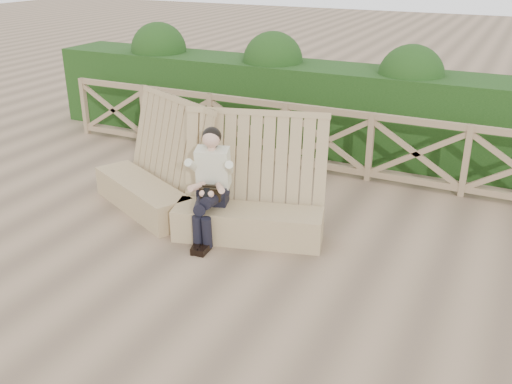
% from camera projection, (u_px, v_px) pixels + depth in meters
% --- Properties ---
extents(ground, '(60.00, 60.00, 0.00)m').
position_uv_depth(ground, '(220.00, 273.00, 6.48)').
color(ground, brown).
rests_on(ground, ground).
extents(bench, '(3.65, 1.49, 1.55)m').
position_uv_depth(bench, '(196.00, 195.00, 7.58)').
color(bench, '#9A7E58').
rests_on(bench, ground).
extents(woman, '(0.53, 0.93, 1.41)m').
position_uv_depth(woman, '(211.00, 182.00, 7.07)').
color(woman, black).
rests_on(woman, ground).
extents(guardrail, '(10.10, 0.09, 1.10)m').
position_uv_depth(guardrail, '(326.00, 141.00, 9.16)').
color(guardrail, olive).
rests_on(guardrail, ground).
extents(hedge, '(12.00, 1.20, 1.50)m').
position_uv_depth(hedge, '(349.00, 111.00, 10.07)').
color(hedge, black).
rests_on(hedge, ground).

